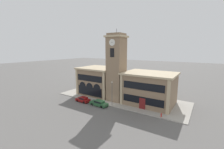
{
  "coord_description": "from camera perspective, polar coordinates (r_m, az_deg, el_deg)",
  "views": [
    {
      "loc": [
        20.67,
        -29.67,
        14.17
      ],
      "look_at": [
        -0.06,
        2.41,
        7.63
      ],
      "focal_mm": 24.0,
      "sensor_mm": 36.0,
      "label": 1
    }
  ],
  "objects": [
    {
      "name": "sidewalk_kerb",
      "position": [
        44.28,
        3.24,
        -8.86
      ],
      "size": [
        37.07,
        13.74,
        0.15
      ],
      "color": "#A39E93",
      "rests_on": "ground_plane"
    },
    {
      "name": "parked_car_near",
      "position": [
        41.78,
        -10.98,
        -9.27
      ],
      "size": [
        4.08,
        1.96,
        1.33
      ],
      "rotation": [
        0.0,
        0.0,
        3.11
      ],
      "color": "maroon",
      "rests_on": "ground_plane"
    },
    {
      "name": "town_hall_left_wing",
      "position": [
        47.53,
        -4.88,
        -2.33
      ],
      "size": [
        11.67,
        10.04,
        8.5
      ],
      "color": "#897056",
      "rests_on": "ground_plane"
    },
    {
      "name": "street_lamp",
      "position": [
        37.41,
        0.0,
        -5.84
      ],
      "size": [
        0.36,
        0.36,
        6.12
      ],
      "color": "#4C4C51",
      "rests_on": "sidewalk_kerb"
    },
    {
      "name": "clock_tower",
      "position": [
        40.24,
        1.67,
        2.52
      ],
      "size": [
        4.85,
        4.85,
        19.37
      ],
      "color": "#897056",
      "rests_on": "ground_plane"
    },
    {
      "name": "ground_plane",
      "position": [
        38.84,
        -1.9,
        -11.69
      ],
      "size": [
        300.0,
        300.0,
        0.0
      ],
      "primitive_type": "plane",
      "color": "#605E5B"
    },
    {
      "name": "fire_hydrant",
      "position": [
        33.89,
        18.24,
        -14.46
      ],
      "size": [
        0.22,
        0.22,
        0.87
      ],
      "color": "red",
      "rests_on": "sidewalk_kerb"
    },
    {
      "name": "town_hall_right_wing",
      "position": [
        39.97,
        14.05,
        -5.1
      ],
      "size": [
        12.86,
        10.04,
        8.24
      ],
      "color": "#897056",
      "rests_on": "ground_plane"
    },
    {
      "name": "parked_car_mid",
      "position": [
        38.37,
        -4.98,
        -10.77
      ],
      "size": [
        4.9,
        1.94,
        1.45
      ],
      "rotation": [
        0.0,
        0.0,
        3.11
      ],
      "color": "#285633",
      "rests_on": "ground_plane"
    }
  ]
}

